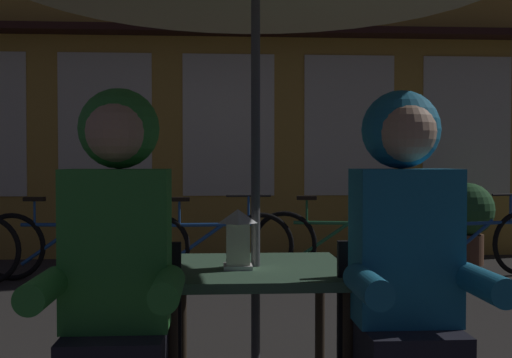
% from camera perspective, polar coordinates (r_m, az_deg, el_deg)
% --- Properties ---
extents(cafe_table, '(0.72, 0.72, 0.74)m').
position_cam_1_polar(cafe_table, '(2.54, -0.04, -10.16)').
color(cafe_table, '#42664C').
rests_on(cafe_table, ground_plane).
extents(lantern, '(0.11, 0.11, 0.23)m').
position_cam_1_polar(lantern, '(2.44, -1.66, -5.31)').
color(lantern, white).
rests_on(lantern, cafe_table).
extents(chair_right, '(0.40, 0.40, 0.87)m').
position_cam_1_polar(chair_right, '(2.30, 13.02, -15.25)').
color(chair_right, black).
rests_on(chair_right, ground_plane).
extents(person_left_hooded, '(0.45, 0.56, 1.40)m').
position_cam_1_polar(person_left_hooded, '(2.10, -12.56, -6.87)').
color(person_left_hooded, black).
rests_on(person_left_hooded, ground_plane).
extents(person_right_hooded, '(0.45, 0.56, 1.40)m').
position_cam_1_polar(person_right_hooded, '(2.17, 13.51, -6.61)').
color(person_right_hooded, black).
rests_on(person_right_hooded, ground_plane).
extents(shopfront_building, '(10.00, 0.93, 6.20)m').
position_cam_1_polar(shopfront_building, '(8.13, -7.91, 15.29)').
color(shopfront_building, gold).
rests_on(shopfront_building, ground_plane).
extents(bicycle_second, '(1.68, 0.15, 0.84)m').
position_cam_1_polar(bicycle_second, '(6.42, -17.02, -5.74)').
color(bicycle_second, black).
rests_on(bicycle_second, ground_plane).
extents(bicycle_third, '(1.68, 0.13, 0.84)m').
position_cam_1_polar(bicycle_third, '(6.17, -4.32, -5.98)').
color(bicycle_third, black).
rests_on(bicycle_third, ground_plane).
extents(bicycle_fourth, '(1.66, 0.34, 0.84)m').
position_cam_1_polar(bicycle_fourth, '(6.37, 7.16, -5.74)').
color(bicycle_fourth, black).
rests_on(bicycle_fourth, ground_plane).
extents(bicycle_fifth, '(1.64, 0.44, 0.84)m').
position_cam_1_polar(bicycle_fifth, '(6.66, 19.42, -5.50)').
color(bicycle_fifth, black).
rests_on(bicycle_fifth, ground_plane).
extents(potted_plant, '(0.60, 0.60, 0.92)m').
position_cam_1_polar(potted_plant, '(7.49, 18.61, -3.21)').
color(potted_plant, brown).
rests_on(potted_plant, ground_plane).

